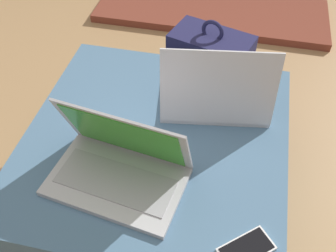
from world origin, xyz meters
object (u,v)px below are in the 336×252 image
(laptop_far, at_px, (215,94))
(backpack, at_px, (209,76))
(laptop_near, at_px, (119,166))
(cell_phone, at_px, (246,249))

(laptop_far, height_order, backpack, laptop_far)
(laptop_near, xyz_separation_m, cell_phone, (0.36, -0.14, -0.04))
(laptop_far, relative_size, cell_phone, 2.57)
(backpack, bearing_deg, laptop_far, 115.44)
(laptop_near, xyz_separation_m, backpack, (0.16, 0.74, -0.25))
(laptop_far, bearing_deg, laptop_near, 48.54)
(laptop_far, bearing_deg, cell_phone, 97.97)
(laptop_near, bearing_deg, laptop_far, 65.85)
(laptop_near, xyz_separation_m, laptop_far, (0.22, 0.34, 0.01))
(laptop_far, xyz_separation_m, backpack, (-0.06, 0.40, -0.26))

